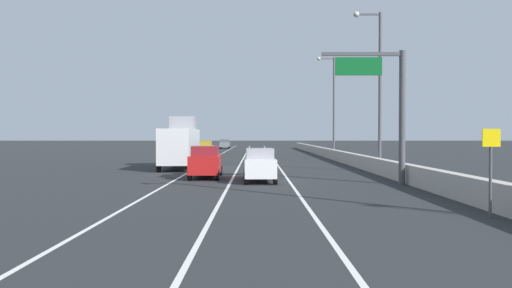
# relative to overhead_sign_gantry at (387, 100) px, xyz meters

# --- Properties ---
(ground_plane) EXTENTS (320.00, 320.00, 0.00)m
(ground_plane) POSITION_rel_overhead_sign_gantry_xyz_m (-6.94, 39.46, -4.73)
(ground_plane) COLOR #26282B
(lane_stripe_left) EXTENTS (0.16, 130.00, 0.00)m
(lane_stripe_left) POSITION_rel_overhead_sign_gantry_xyz_m (-12.44, 30.46, -4.73)
(lane_stripe_left) COLOR silver
(lane_stripe_left) RESTS_ON ground_plane
(lane_stripe_center) EXTENTS (0.16, 130.00, 0.00)m
(lane_stripe_center) POSITION_rel_overhead_sign_gantry_xyz_m (-8.94, 30.46, -4.73)
(lane_stripe_center) COLOR silver
(lane_stripe_center) RESTS_ON ground_plane
(lane_stripe_right) EXTENTS (0.16, 130.00, 0.00)m
(lane_stripe_right) POSITION_rel_overhead_sign_gantry_xyz_m (-5.44, 30.46, -4.73)
(lane_stripe_right) COLOR silver
(lane_stripe_right) RESTS_ON ground_plane
(jersey_barrier_right) EXTENTS (0.60, 120.00, 1.10)m
(jersey_barrier_right) POSITION_rel_overhead_sign_gantry_xyz_m (1.34, 15.46, -4.18)
(jersey_barrier_right) COLOR #B2ADA3
(jersey_barrier_right) RESTS_ON ground_plane
(overhead_sign_gantry) EXTENTS (4.68, 0.36, 7.50)m
(overhead_sign_gantry) POSITION_rel_overhead_sign_gantry_xyz_m (0.00, 0.00, 0.00)
(overhead_sign_gantry) COLOR #47474C
(overhead_sign_gantry) RESTS_ON ground_plane
(speed_advisory_sign) EXTENTS (0.60, 0.11, 3.00)m
(speed_advisory_sign) POSITION_rel_overhead_sign_gantry_xyz_m (0.44, -10.94, -2.96)
(speed_advisory_sign) COLOR #4C4C51
(speed_advisory_sign) RESTS_ON ground_plane
(lamp_post_right_second) EXTENTS (2.14, 0.44, 12.01)m
(lamp_post_right_second) POSITION_rel_overhead_sign_gantry_xyz_m (1.65, 9.37, 2.05)
(lamp_post_right_second) COLOR #4C4C51
(lamp_post_right_second) RESTS_ON ground_plane
(lamp_post_right_third) EXTENTS (2.14, 0.44, 12.01)m
(lamp_post_right_third) POSITION_rel_overhead_sign_gantry_xyz_m (1.58, 30.64, 2.05)
(lamp_post_right_third) COLOR #4C4C51
(lamp_post_right_third) RESTS_ON ground_plane
(car_gray_0) EXTENTS (1.98, 4.12, 1.87)m
(car_gray_0) POSITION_rel_overhead_sign_gantry_xyz_m (-13.63, 69.55, -3.79)
(car_gray_0) COLOR slate
(car_gray_0) RESTS_ON ground_plane
(car_white_1) EXTENTS (1.99, 4.55, 2.00)m
(car_white_1) POSITION_rel_overhead_sign_gantry_xyz_m (-7.22, 1.75, -3.73)
(car_white_1) COLOR white
(car_white_1) RESTS_ON ground_plane
(car_red_2) EXTENTS (2.01, 4.72, 2.07)m
(car_red_2) POSITION_rel_overhead_sign_gantry_xyz_m (-10.68, 4.24, -3.69)
(car_red_2) COLOR red
(car_red_2) RESTS_ON ground_plane
(car_yellow_3) EXTENTS (1.92, 4.21, 2.08)m
(car_yellow_3) POSITION_rel_overhead_sign_gantry_xyz_m (-13.60, 31.77, -3.69)
(car_yellow_3) COLOR gold
(car_yellow_3) RESTS_ON ground_plane
(box_truck) EXTENTS (2.67, 8.86, 4.35)m
(box_truck) POSITION_rel_overhead_sign_gantry_xyz_m (-13.67, 12.96, -2.73)
(box_truck) COLOR silver
(box_truck) RESTS_ON ground_plane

